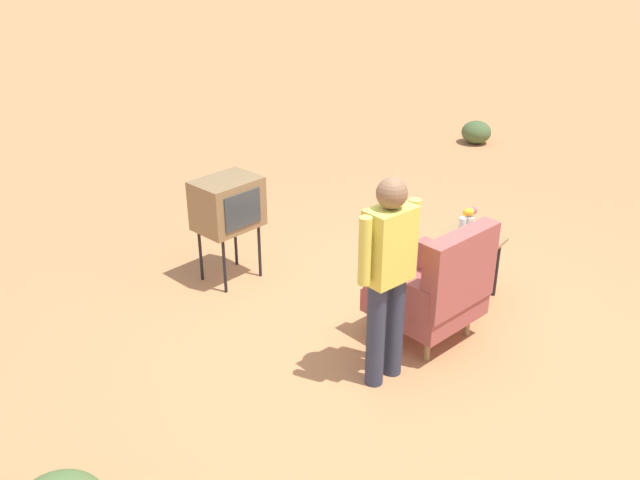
% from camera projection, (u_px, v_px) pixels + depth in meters
% --- Properties ---
extents(ground_plane, '(60.00, 60.00, 0.00)m').
position_uv_depth(ground_plane, '(399.00, 344.00, 5.65)').
color(ground_plane, '#C17A4C').
extents(armchair, '(0.89, 0.90, 1.06)m').
position_uv_depth(armchair, '(436.00, 287.00, 5.51)').
color(armchair, '#937047').
rests_on(armchair, ground).
extents(side_table, '(0.56, 0.56, 0.59)m').
position_uv_depth(side_table, '(466.00, 249.00, 6.12)').
color(side_table, black).
rests_on(side_table, ground).
extents(tv_on_stand, '(0.64, 0.50, 1.03)m').
position_uv_depth(tv_on_stand, '(227.00, 205.00, 6.35)').
color(tv_on_stand, black).
rests_on(tv_on_stand, ground).
extents(person_standing, '(0.56, 0.29, 1.64)m').
position_uv_depth(person_standing, '(388.00, 270.00, 4.84)').
color(person_standing, '#2D3347').
rests_on(person_standing, ground).
extents(bottle_short_clear, '(0.06, 0.06, 0.20)m').
position_uv_depth(bottle_short_clear, '(462.00, 228.00, 6.08)').
color(bottle_short_clear, silver).
rests_on(bottle_short_clear, side_table).
extents(soda_can_blue, '(0.07, 0.07, 0.12)m').
position_uv_depth(soda_can_blue, '(485.00, 237.00, 6.01)').
color(soda_can_blue, blue).
rests_on(soda_can_blue, side_table).
extents(flower_vase, '(0.14, 0.10, 0.27)m').
position_uv_depth(flower_vase, '(469.00, 220.00, 6.13)').
color(flower_vase, silver).
rests_on(flower_vase, side_table).
extents(shrub_near, '(0.46, 0.46, 0.35)m').
position_uv_depth(shrub_near, '(476.00, 132.00, 10.57)').
color(shrub_near, '#475B33').
rests_on(shrub_near, ground).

